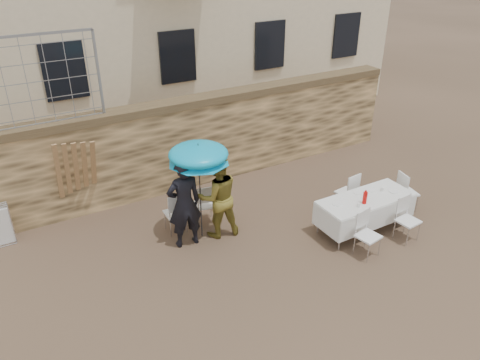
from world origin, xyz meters
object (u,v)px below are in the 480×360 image
banquet_table (366,199)px  soda_bottle (365,198)px  woman_dress (218,196)px  couple_chair_left (175,212)px  man_suit (184,204)px  umbrella (199,157)px  table_chair_front_right (408,220)px  couple_chair_right (205,203)px  chair_stack_right (0,222)px  table_chair_side (408,192)px  table_chair_back (347,191)px  table_chair_front_left (368,235)px

banquet_table → soda_bottle: 0.30m
woman_dress → couple_chair_left: woman_dress is taller
man_suit → umbrella: 0.98m
umbrella → table_chair_front_right: umbrella is taller
couple_chair_right → chair_stack_right: size_ratio=1.04×
couple_chair_left → table_chair_front_right: same height
man_suit → table_chair_front_right: size_ratio=2.00×
umbrella → couple_chair_right: 1.47m
chair_stack_right → couple_chair_left: bearing=-23.9°
table_chair_side → chair_stack_right: bearing=79.7°
umbrella → chair_stack_right: size_ratio=2.13×
banquet_table → soda_bottle: bearing=-143.1°
woman_dress → table_chair_back: 3.08m
umbrella → table_chair_back: umbrella is taller
man_suit → couple_chair_left: man_suit is taller
banquet_table → table_chair_front_right: bearing=-56.3°
banquet_table → couple_chair_left: bearing=151.4°
banquet_table → table_chair_front_left: size_ratio=2.19×
couple_chair_left → chair_stack_right: 3.57m
banquet_table → table_chair_side: table_chair_side is taller
couple_chair_left → soda_bottle: soda_bottle is taller
man_suit → couple_chair_left: size_ratio=2.00×
table_chair_back → table_chair_front_left: bearing=55.7°
umbrella → table_chair_front_right: 4.49m
banquet_table → soda_bottle: soda_bottle is taller
table_chair_front_left → umbrella: bearing=129.4°
couple_chair_right → banquet_table: couple_chair_right is taller
table_chair_front_right → couple_chair_right: bearing=136.1°
woman_dress → soda_bottle: 3.01m
couple_chair_right → table_chair_front_left: bearing=141.5°
banquet_table → man_suit: bearing=158.6°
table_chair_front_right → table_chair_back: size_ratio=1.00×
banquet_table → table_chair_back: bearing=76.0°
banquet_table → soda_bottle: size_ratio=8.08×
couple_chair_left → table_chair_front_left: size_ratio=1.00×
couple_chair_left → soda_bottle: size_ratio=3.69×
soda_bottle → table_chair_side: size_ratio=0.27×
table_chair_front_left → table_chair_front_right: size_ratio=1.00×
table_chair_front_right → table_chair_back: (-0.30, 1.55, 0.00)m
soda_bottle → couple_chair_left: bearing=148.0°
soda_bottle → table_chair_back: (0.40, 0.95, -0.43)m
man_suit → soda_bottle: bearing=158.2°
couple_chair_left → table_chair_side: size_ratio=1.00×
man_suit → table_chair_back: 3.82m
couple_chair_left → table_chair_front_right: 4.85m
banquet_table → table_chair_front_left: bearing=-128.7°
couple_chair_left → chair_stack_right: couple_chair_left is taller
couple_chair_right → table_chair_front_left: same height
woman_dress → chair_stack_right: (-4.01, 1.99, -0.45)m
man_suit → soda_bottle: (3.34, -1.53, -0.05)m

